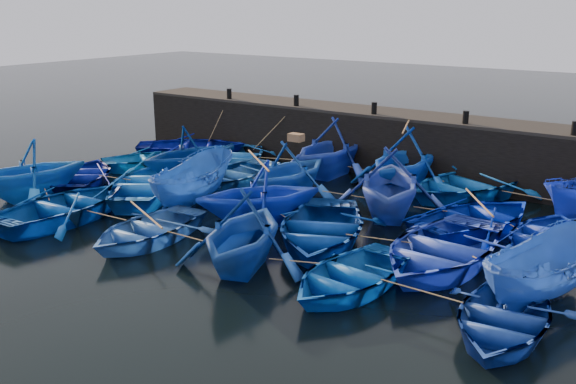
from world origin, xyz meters
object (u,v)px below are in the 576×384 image
Objects in this scene: boat_0 at (192,146)px; boat_13 at (85,174)px; boat_20 at (28,170)px; boat_8 at (230,175)px; wooden_crate at (296,137)px.

boat_0 reaches higher than boat_13.
boat_0 is 8.60m from boat_20.
wooden_crate reaches higher than boat_8.
boat_8 is 9.10× the size of wooden_crate.
wooden_crate is (8.10, -2.99, 1.88)m from boat_0.
boat_8 is 1.12× the size of boat_13.
boat_0 is 1.19× the size of boat_20.
boat_20 is at bearing 50.84° from boat_13.
boat_0 is 8.84m from wooden_crate.
boat_20 is 10.14m from wooden_crate.
boat_8 is at bearing 63.97° from boat_20.
wooden_crate is at bearing -147.86° from boat_0.
boat_20 is (-0.27, -8.58, 0.60)m from boat_0.
boat_13 is at bearing 141.19° from boat_0.
wooden_crate reaches higher than boat_13.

